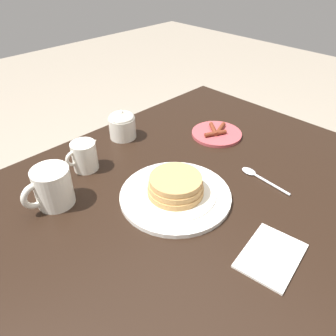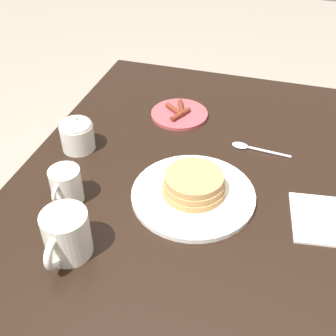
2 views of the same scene
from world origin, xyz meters
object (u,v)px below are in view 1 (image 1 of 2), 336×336
at_px(creamer_pitcher, 85,155).
at_px(spoon, 257,176).
at_px(napkin, 271,256).
at_px(pancake_plate, 175,191).
at_px(side_plate_bacon, 217,133).
at_px(coffee_mug, 52,187).
at_px(sugar_bowl, 122,125).

bearing_deg(creamer_pitcher, spoon, 130.41).
bearing_deg(napkin, pancake_plate, -88.77).
bearing_deg(side_plate_bacon, coffee_mug, -7.41).
bearing_deg(coffee_mug, spoon, 146.87).
relative_size(side_plate_bacon, spoon, 1.06).
distance_m(side_plate_bacon, sugar_bowl, 0.31).
bearing_deg(spoon, creamer_pitcher, -49.59).
bearing_deg(side_plate_bacon, pancake_plate, 20.86).
bearing_deg(pancake_plate, coffee_mug, -40.64).
xyz_separation_m(side_plate_bacon, sugar_bowl, (0.23, -0.21, 0.04)).
xyz_separation_m(sugar_bowl, napkin, (0.09, 0.60, -0.04)).
bearing_deg(spoon, sugar_bowl, -73.71).
distance_m(creamer_pitcher, napkin, 0.55).
relative_size(napkin, spoon, 1.03).
bearing_deg(napkin, creamer_pitcher, -79.99).
bearing_deg(sugar_bowl, pancake_plate, 73.95).
bearing_deg(sugar_bowl, spoon, 106.29).
xyz_separation_m(coffee_mug, creamer_pitcher, (-0.14, -0.07, -0.01)).
height_order(pancake_plate, sugar_bowl, sugar_bowl).
bearing_deg(napkin, sugar_bowl, -98.46).
distance_m(pancake_plate, napkin, 0.27).
bearing_deg(napkin, coffee_mug, -63.46).
bearing_deg(spoon, side_plate_bacon, -114.86).
bearing_deg(side_plate_bacon, napkin, 51.16).
bearing_deg(pancake_plate, side_plate_bacon, -159.14).
height_order(side_plate_bacon, sugar_bowl, sugar_bowl).
relative_size(coffee_mug, spoon, 0.81).
distance_m(side_plate_bacon, creamer_pitcher, 0.44).
bearing_deg(pancake_plate, spoon, 156.17).
distance_m(pancake_plate, spoon, 0.24).
bearing_deg(coffee_mug, pancake_plate, 139.36).
bearing_deg(pancake_plate, creamer_pitcher, -71.52).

